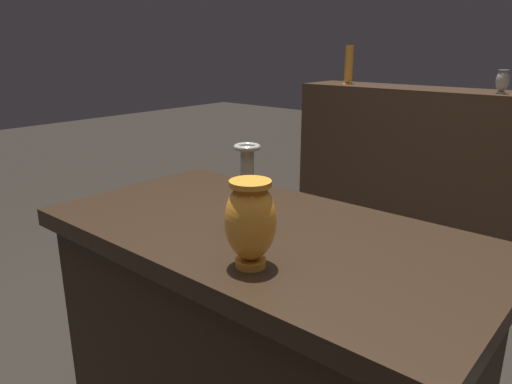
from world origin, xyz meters
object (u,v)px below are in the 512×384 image
(vase_centerpiece, at_px, (247,204))
(vase_tall_behind, at_px, (250,221))
(shelf_vase_center, at_px, (503,81))
(shelf_vase_far_left, at_px, (349,65))

(vase_centerpiece, height_order, vase_tall_behind, vase_centerpiece)
(shelf_vase_center, bearing_deg, shelf_vase_far_left, 176.05)
(vase_tall_behind, xyz_separation_m, shelf_vase_center, (-0.12, 2.32, 0.16))
(shelf_vase_far_left, distance_m, shelf_vase_center, 1.04)
(vase_centerpiece, bearing_deg, shelf_vase_center, 89.36)
(shelf_vase_far_left, bearing_deg, vase_tall_behind, -64.08)
(vase_centerpiece, relative_size, vase_tall_behind, 1.17)
(shelf_vase_center, bearing_deg, vase_centerpiece, -90.64)
(vase_centerpiece, distance_m, shelf_vase_center, 2.17)
(vase_tall_behind, relative_size, shelf_vase_center, 1.45)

